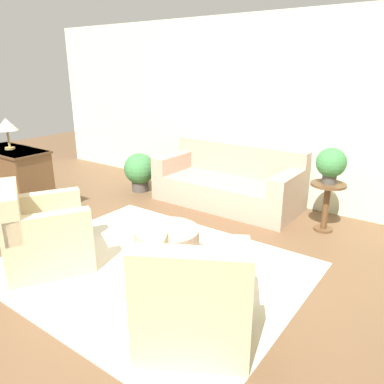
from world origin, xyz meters
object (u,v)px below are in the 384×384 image
(potted_plant_on_side_table, at_px, (331,164))
(potted_plant_floor, at_px, (140,170))
(ottoman_table, at_px, (167,242))
(side_table, at_px, (327,200))
(armchair_right, at_px, (194,301))
(couch, at_px, (229,184))
(armchair_left, at_px, (42,235))
(dresser, at_px, (15,180))
(table_lamp, at_px, (6,125))

(potted_plant_on_side_table, relative_size, potted_plant_floor, 0.70)
(ottoman_table, xyz_separation_m, side_table, (1.07, 1.93, 0.14))
(armchair_right, distance_m, potted_plant_on_side_table, 2.75)
(potted_plant_floor, bearing_deg, couch, 12.80)
(couch, xyz_separation_m, potted_plant_on_side_table, (1.54, -0.14, 0.59))
(armchair_left, height_order, potted_plant_floor, armchair_left)
(dresser, bearing_deg, armchair_left, -22.51)
(ottoman_table, bearing_deg, table_lamp, -179.07)
(dresser, bearing_deg, ottoman_table, 0.93)
(couch, bearing_deg, dresser, -138.08)
(armchair_left, bearing_deg, side_table, 50.95)
(side_table, distance_m, dresser, 4.37)
(armchair_left, bearing_deg, couch, 77.29)
(ottoman_table, bearing_deg, side_table, 60.90)
(armchair_left, xyz_separation_m, table_lamp, (-1.72, 0.71, 0.92))
(ottoman_table, xyz_separation_m, potted_plant_floor, (-2.02, 1.72, 0.09))
(couch, height_order, armchair_right, armchair_right)
(dresser, bearing_deg, side_table, 26.87)
(armchair_left, xyz_separation_m, dresser, (-1.72, 0.71, 0.13))
(armchair_right, relative_size, side_table, 1.77)
(armchair_left, bearing_deg, table_lamp, 157.49)
(ottoman_table, distance_m, potted_plant_on_side_table, 2.29)
(armchair_right, xyz_separation_m, side_table, (0.18, 2.68, 0.07))
(dresser, bearing_deg, potted_plant_floor, 65.50)
(table_lamp, bearing_deg, armchair_right, -10.83)
(dresser, relative_size, table_lamp, 2.72)
(couch, bearing_deg, armchair_right, -64.22)
(couch, relative_size, table_lamp, 5.08)
(armchair_left, xyz_separation_m, potted_plant_floor, (-0.91, 2.47, 0.02))
(ottoman_table, height_order, potted_plant_floor, potted_plant_floor)
(potted_plant_floor, bearing_deg, table_lamp, -114.50)
(armchair_left, height_order, dresser, dresser)
(couch, distance_m, potted_plant_on_side_table, 1.66)
(potted_plant_floor, bearing_deg, side_table, 3.93)
(couch, bearing_deg, potted_plant_on_side_table, -5.20)
(couch, relative_size, dresser, 1.87)
(potted_plant_on_side_table, bearing_deg, dresser, -153.13)
(potted_plant_floor, relative_size, table_lamp, 1.51)
(couch, distance_m, table_lamp, 3.31)
(potted_plant_floor, bearing_deg, armchair_right, -40.29)
(armchair_right, xyz_separation_m, ottoman_table, (-0.90, 0.76, -0.07))
(armchair_left, bearing_deg, ottoman_table, 34.42)
(table_lamp, bearing_deg, potted_plant_on_side_table, 26.87)
(armchair_left, height_order, ottoman_table, armchair_left)
(dresser, height_order, potted_plant_on_side_table, potted_plant_on_side_table)
(couch, bearing_deg, table_lamp, -138.08)
(potted_plant_on_side_table, xyz_separation_m, table_lamp, (-3.89, -1.97, 0.37))
(couch, relative_size, potted_plant_floor, 3.37)
(armchair_left, bearing_deg, potted_plant_floor, 110.29)
(armchair_left, height_order, table_lamp, table_lamp)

